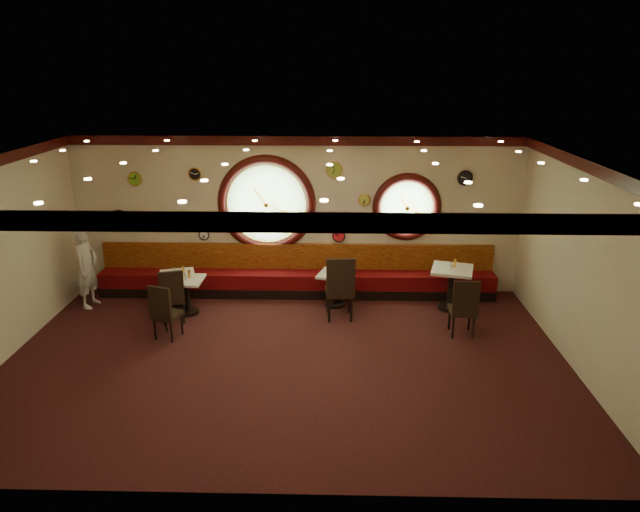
{
  "coord_description": "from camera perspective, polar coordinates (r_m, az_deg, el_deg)",
  "views": [
    {
      "loc": [
        0.74,
        -8.12,
        4.54
      ],
      "look_at": [
        0.52,
        0.8,
        1.5
      ],
      "focal_mm": 32.0,
      "sensor_mm": 36.0,
      "label": 1
    }
  ],
  "objects": [
    {
      "name": "wall_back",
      "position": [
        11.52,
        -2.34,
        4.02
      ],
      "size": [
        9.0,
        0.02,
        3.2
      ],
      "primitive_type": "cube",
      "color": "beige",
      "rests_on": "floor"
    },
    {
      "name": "porthole_left_glass",
      "position": [
        11.51,
        -5.35,
        5.23
      ],
      "size": [
        1.66,
        0.02,
        1.66
      ],
      "primitive_type": "cylinder",
      "rotation": [
        1.57,
        0.0,
        0.0
      ],
      "color": "#92D07C",
      "rests_on": "wall_back"
    },
    {
      "name": "condiment_c_salt",
      "position": [
        11.06,
        0.99,
        -1.4
      ],
      "size": [
        0.03,
        0.03,
        0.09
      ],
      "primitive_type": "cylinder",
      "color": "silver",
      "rests_on": "table_c"
    },
    {
      "name": "porthole_right_ring",
      "position": [
        11.49,
        8.69,
        4.81
      ],
      "size": [
        1.09,
        0.03,
        1.09
      ],
      "primitive_type": "torus",
      "rotation": [
        1.57,
        0.0,
        0.0
      ],
      "color": "gold",
      "rests_on": "wall_back"
    },
    {
      "name": "wall_right",
      "position": [
        9.41,
        24.86,
        -1.19
      ],
      "size": [
        0.02,
        6.0,
        3.2
      ],
      "primitive_type": "cube",
      "color": "beige",
      "rests_on": "floor"
    },
    {
      "name": "porthole_right_frame",
      "position": [
        11.52,
        8.67,
        4.85
      ],
      "size": [
        1.38,
        0.18,
        1.38
      ],
      "primitive_type": "torus",
      "rotation": [
        1.57,
        0.0,
        0.0
      ],
      "color": "#340A09",
      "rests_on": "wall_back"
    },
    {
      "name": "wall_clock_2",
      "position": [
        11.84,
        15.1,
        3.03
      ],
      "size": [
        0.34,
        0.03,
        0.34
      ],
      "primitive_type": "cylinder",
      "rotation": [
        1.57,
        0.0,
        0.0
      ],
      "color": "white",
      "rests_on": "wall_back"
    },
    {
      "name": "wall_clock_4",
      "position": [
        11.88,
        -13.5,
        3.47
      ],
      "size": [
        0.36,
        0.03,
        0.36
      ],
      "primitive_type": "cylinder",
      "rotation": [
        1.57,
        0.0,
        0.0
      ],
      "color": "yellow",
      "rests_on": "wall_back"
    },
    {
      "name": "condiment_c_bottle",
      "position": [
        11.06,
        2.05,
        -1.23
      ],
      "size": [
        0.05,
        0.05,
        0.15
      ],
      "primitive_type": "cylinder",
      "color": "orange",
      "rests_on": "table_c"
    },
    {
      "name": "wall_clock_6",
      "position": [
        11.39,
        4.45,
        5.62
      ],
      "size": [
        0.22,
        0.03,
        0.22
      ],
      "primitive_type": "cylinder",
      "rotation": [
        1.57,
        0.0,
        0.0
      ],
      "color": "#C9D446",
      "rests_on": "wall_back"
    },
    {
      "name": "waiter",
      "position": [
        11.84,
        -22.29,
        -1.06
      ],
      "size": [
        0.46,
        0.63,
        1.6
      ],
      "primitive_type": "imported",
      "rotation": [
        0.0,
        0.0,
        1.44
      ],
      "color": "silver",
      "rests_on": "floor"
    },
    {
      "name": "condiment_c_pepper",
      "position": [
        11.02,
        1.61,
        -1.43
      ],
      "size": [
        0.04,
        0.04,
        0.11
      ],
      "primitive_type": "cylinder",
      "color": "#BAB9BE",
      "rests_on": "table_c"
    },
    {
      "name": "floor",
      "position": [
        9.33,
        -3.39,
        -10.34
      ],
      "size": [
        9.0,
        6.0,
        0.0
      ],
      "primitive_type": "cube",
      "color": "black",
      "rests_on": "ground"
    },
    {
      "name": "condiment_a_pepper",
      "position": [
        11.14,
        -13.91,
        -1.63
      ],
      "size": [
        0.03,
        0.03,
        0.09
      ],
      "primitive_type": "cylinder",
      "color": "silver",
      "rests_on": "table_a"
    },
    {
      "name": "chair_b",
      "position": [
        10.07,
        -15.37,
        -5.1
      ],
      "size": [
        0.53,
        0.53,
        0.62
      ],
      "rotation": [
        0.0,
        0.0,
        -0.31
      ],
      "color": "black",
      "rests_on": "floor"
    },
    {
      "name": "molding_front",
      "position": [
        5.41,
        -6.55,
        3.37
      ],
      "size": [
        9.0,
        0.1,
        0.18
      ],
      "primitive_type": "cube",
      "color": "#340A09",
      "rests_on": "wall_back"
    },
    {
      "name": "table_c",
      "position": [
        11.1,
        1.5,
        -2.94
      ],
      "size": [
        0.76,
        0.76,
        0.67
      ],
      "color": "black",
      "rests_on": "floor"
    },
    {
      "name": "condiment_a_bottle",
      "position": [
        11.21,
        -13.51,
        -1.33
      ],
      "size": [
        0.04,
        0.04,
        0.14
      ],
      "primitive_type": "cylinder",
      "color": "yellow",
      "rests_on": "table_a"
    },
    {
      "name": "chair_a",
      "position": [
        10.65,
        -14.59,
        -3.59
      ],
      "size": [
        0.54,
        0.54,
        0.64
      ],
      "rotation": [
        0.0,
        0.0,
        0.31
      ],
      "color": "black",
      "rests_on": "floor"
    },
    {
      "name": "wall_clock_8",
      "position": [
        11.57,
        1.89,
        2.03
      ],
      "size": [
        0.24,
        0.03,
        0.24
      ],
      "primitive_type": "cylinder",
      "rotation": [
        1.57,
        0.0,
        0.0
      ],
      "color": "red",
      "rests_on": "wall_back"
    },
    {
      "name": "wall_clock_9",
      "position": [
        11.6,
        -12.41,
        8.01
      ],
      "size": [
        0.24,
        0.03,
        0.24
      ],
      "primitive_type": "cylinder",
      "rotation": [
        1.57,
        0.0,
        0.0
      ],
      "color": "black",
      "rests_on": "wall_back"
    },
    {
      "name": "molding_right",
      "position": [
        9.04,
        25.87,
        7.85
      ],
      "size": [
        0.1,
        6.0,
        0.18
      ],
      "primitive_type": "cube",
      "color": "#340A09",
      "rests_on": "wall_back"
    },
    {
      "name": "wall_clock_3",
      "position": [
        11.25,
        1.44,
        8.63
      ],
      "size": [
        0.3,
        0.03,
        0.3
      ],
      "primitive_type": "cylinder",
      "rotation": [
        1.57,
        0.0,
        0.0
      ],
      "color": "#98BE3B",
      "rests_on": "wall_back"
    },
    {
      "name": "molding_back",
      "position": [
        11.18,
        -2.46,
        11.46
      ],
      "size": [
        9.0,
        0.1,
        0.18
      ],
      "primitive_type": "cube",
      "color": "#340A09",
      "rests_on": "wall_back"
    },
    {
      "name": "chair_d",
      "position": [
        10.1,
        14.23,
        -4.69
      ],
      "size": [
        0.45,
        0.45,
        0.66
      ],
      "rotation": [
        0.0,
        0.0,
        -0.01
      ],
      "color": "black",
      "rests_on": "floor"
    },
    {
      "name": "table_a",
      "position": [
        11.32,
        -14.0,
        -2.97
      ],
      "size": [
        0.8,
        0.8,
        0.71
      ],
      "color": "black",
      "rests_on": "floor"
    },
    {
      "name": "chair_c",
      "position": [
        10.38,
        2.04,
        -2.85
      ],
      "size": [
        0.55,
        0.55,
        0.77
      ],
      "rotation": [
        0.0,
        0.0,
        0.06
      ],
      "color": "black",
      "rests_on": "floor"
    },
    {
      "name": "porthole_left_ring",
      "position": [
        11.47,
        -5.37,
        5.17
      ],
      "size": [
        1.61,
        0.03,
        1.61
      ],
      "primitive_type": "torus",
      "rotation": [
        1.57,
        0.0,
        0.0
      ],
      "color": "gold",
      "rests_on": "wall_back"
    },
    {
      "name": "condiment_b_pepper",
      "position": [
        10.87,
        -13.29,
        -2.16
      ],
      "size": [
        0.03,
        0.03,
        0.09
      ],
      "primitive_type": "cylinder",
      "color": "silver",
      "rests_on": "table_b"
    },
    {
      "name": "wall_clock_1",
      "position": [
        11.87,
        -11.52,
        2.09
      ],
      "size": [
        0.2,
        0.03,
        0.2
      ],
      "primitive_type": "cylinder",
      "rotation": [
        1.57,
        0.0,
        0.0
      ],
      "color": "white",
      "rests_on": "wall_back"
    },
    {
      "name": "banquette_seat",
      "position": [
        11.64,
        -2.34,
        -2.29
      ],
      "size": [
        8.0,
        0.55,
        0.3
      ],
      "primitive_type": "cube",
      "color": "#54070B",
      "rests_on": "banquette_base"
    },
    {
      "name": "ceiling",
      "position": [
        8.26,
        -3.82,
        9.44
      ],
      "size": [
        9.0,
        6.0,
        0.02
      ],
      "primitive_type": "cube",
      "color": "gold",
      "rests_on": "wall_back"
    },
    {
      "name": "table_d",
      "position": [
        11.22,
        12.99,
        -2.67
      ],
      "size": [
        0.92,
        0.92,
        0.83
      ],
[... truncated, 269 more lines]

